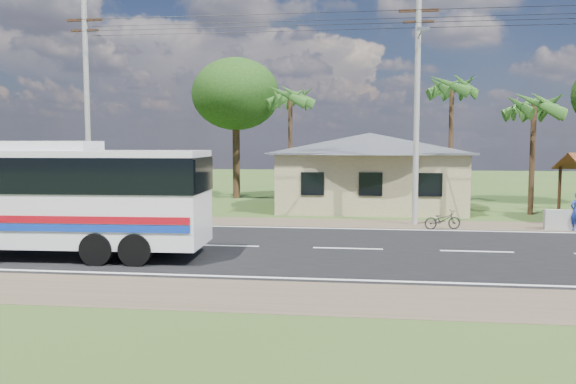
% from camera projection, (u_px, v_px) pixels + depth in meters
% --- Properties ---
extents(ground, '(120.00, 120.00, 0.00)m').
position_uv_depth(ground, '(348.00, 249.00, 20.20)').
color(ground, '#2D491A').
rests_on(ground, ground).
extents(road, '(120.00, 16.00, 0.03)m').
position_uv_depth(road, '(348.00, 249.00, 20.20)').
color(road, black).
rests_on(road, ground).
extents(house, '(12.40, 10.00, 5.00)m').
position_uv_depth(house, '(369.00, 163.00, 32.70)').
color(house, tan).
rests_on(house, ground).
extents(utility_poles, '(32.80, 2.22, 11.00)m').
position_uv_depth(utility_poles, '(410.00, 100.00, 25.79)').
color(utility_poles, '#9E9E99').
rests_on(utility_poles, ground).
extents(palm_near, '(2.80, 2.80, 6.70)m').
position_uv_depth(palm_near, '(534.00, 107.00, 29.42)').
color(palm_near, '#47301E').
rests_on(palm_near, ground).
extents(palm_mid, '(2.80, 2.80, 8.20)m').
position_uv_depth(palm_mid, '(452.00, 88.00, 34.17)').
color(palm_mid, '#47301E').
rests_on(palm_mid, ground).
extents(palm_far, '(2.80, 2.80, 7.70)m').
position_uv_depth(palm_far, '(290.00, 98.00, 35.93)').
color(palm_far, '#47301E').
rests_on(palm_far, ground).
extents(tree_behind_house, '(6.00, 6.00, 9.61)m').
position_uv_depth(tree_behind_house, '(236.00, 95.00, 38.36)').
color(tree_behind_house, '#47301E').
rests_on(tree_behind_house, ground).
extents(coach_bus, '(12.58, 3.13, 3.87)m').
position_uv_depth(coach_bus, '(21.00, 191.00, 18.73)').
color(coach_bus, silver).
rests_on(coach_bus, ground).
extents(motorcycle, '(1.73, 0.97, 0.86)m').
position_uv_depth(motorcycle, '(442.00, 220.00, 24.74)').
color(motorcycle, black).
rests_on(motorcycle, ground).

